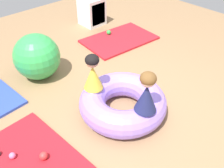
{
  "coord_description": "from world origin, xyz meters",
  "views": [
    {
      "loc": [
        -1.81,
        -1.75,
        2.32
      ],
      "look_at": [
        -0.06,
        0.13,
        0.35
      ],
      "focal_mm": 41.05,
      "sensor_mm": 36.0,
      "label": 1
    }
  ],
  "objects_px": {
    "exercise_ball_large": "(37,57)",
    "child_in_navy": "(147,92)",
    "play_ball_pink": "(12,156)",
    "storage_cube": "(93,12)",
    "play_ball_red": "(44,156)",
    "child_in_yellow": "(93,72)",
    "play_ball_green": "(109,32)",
    "inflatable_cushion": "(123,102)"
  },
  "relations": [
    {
      "from": "child_in_yellow",
      "to": "play_ball_green",
      "type": "bearing_deg",
      "value": -120.83
    },
    {
      "from": "exercise_ball_large",
      "to": "child_in_navy",
      "type": "bearing_deg",
      "value": -79.98
    },
    {
      "from": "play_ball_red",
      "to": "exercise_ball_large",
      "type": "height_order",
      "value": "exercise_ball_large"
    },
    {
      "from": "child_in_navy",
      "to": "storage_cube",
      "type": "bearing_deg",
      "value": -52.04
    },
    {
      "from": "play_ball_green",
      "to": "storage_cube",
      "type": "relative_size",
      "value": 0.16
    },
    {
      "from": "inflatable_cushion",
      "to": "storage_cube",
      "type": "bearing_deg",
      "value": 58.2
    },
    {
      "from": "child_in_navy",
      "to": "play_ball_green",
      "type": "bearing_deg",
      "value": -56.4
    },
    {
      "from": "child_in_yellow",
      "to": "play_ball_green",
      "type": "distance_m",
      "value": 2.13
    },
    {
      "from": "child_in_navy",
      "to": "storage_cube",
      "type": "distance_m",
      "value": 3.13
    },
    {
      "from": "child_in_navy",
      "to": "play_ball_red",
      "type": "relative_size",
      "value": 5.57
    },
    {
      "from": "play_ball_green",
      "to": "exercise_ball_large",
      "type": "distance_m",
      "value": 1.72
    },
    {
      "from": "storage_cube",
      "to": "play_ball_red",
      "type": "bearing_deg",
      "value": -138.25
    },
    {
      "from": "child_in_yellow",
      "to": "storage_cube",
      "type": "xyz_separation_m",
      "value": [
        1.66,
        2.04,
        -0.28
      ]
    },
    {
      "from": "play_ball_pink",
      "to": "play_ball_red",
      "type": "distance_m",
      "value": 0.33
    },
    {
      "from": "child_in_navy",
      "to": "exercise_ball_large",
      "type": "bearing_deg",
      "value": -13.44
    },
    {
      "from": "child_in_yellow",
      "to": "play_ball_red",
      "type": "distance_m",
      "value": 1.09
    },
    {
      "from": "child_in_yellow",
      "to": "exercise_ball_large",
      "type": "relative_size",
      "value": 0.69
    },
    {
      "from": "child_in_yellow",
      "to": "play_ball_pink",
      "type": "xyz_separation_m",
      "value": [
        -1.18,
        -0.05,
        -0.49
      ]
    },
    {
      "from": "play_ball_green",
      "to": "exercise_ball_large",
      "type": "relative_size",
      "value": 0.13
    },
    {
      "from": "storage_cube",
      "to": "child_in_navy",
      "type": "bearing_deg",
      "value": -118.58
    },
    {
      "from": "play_ball_red",
      "to": "exercise_ball_large",
      "type": "relative_size",
      "value": 0.13
    },
    {
      "from": "exercise_ball_large",
      "to": "play_ball_pink",
      "type": "bearing_deg",
      "value": -131.03
    },
    {
      "from": "child_in_yellow",
      "to": "exercise_ball_large",
      "type": "height_order",
      "value": "child_in_yellow"
    },
    {
      "from": "play_ball_pink",
      "to": "exercise_ball_large",
      "type": "height_order",
      "value": "exercise_ball_large"
    },
    {
      "from": "play_ball_red",
      "to": "storage_cube",
      "type": "bearing_deg",
      "value": 41.75
    },
    {
      "from": "play_ball_pink",
      "to": "play_ball_green",
      "type": "height_order",
      "value": "play_ball_green"
    },
    {
      "from": "play_ball_green",
      "to": "exercise_ball_large",
      "type": "xyz_separation_m",
      "value": [
        -1.68,
        -0.27,
        0.26
      ]
    },
    {
      "from": "play_ball_pink",
      "to": "play_ball_green",
      "type": "xyz_separation_m",
      "value": [
        2.71,
        1.45,
        0.01
      ]
    },
    {
      "from": "inflatable_cushion",
      "to": "child_in_yellow",
      "type": "relative_size",
      "value": 2.34
    },
    {
      "from": "child_in_navy",
      "to": "play_ball_red",
      "type": "bearing_deg",
      "value": 46.02
    },
    {
      "from": "play_ball_red",
      "to": "storage_cube",
      "type": "relative_size",
      "value": 0.16
    },
    {
      "from": "child_in_navy",
      "to": "play_ball_pink",
      "type": "xyz_separation_m",
      "value": [
        -1.35,
        0.65,
        -0.5
      ]
    },
    {
      "from": "play_ball_pink",
      "to": "child_in_yellow",
      "type": "bearing_deg",
      "value": 2.49
    },
    {
      "from": "exercise_ball_large",
      "to": "storage_cube",
      "type": "xyz_separation_m",
      "value": [
        1.82,
        0.91,
        -0.06
      ]
    },
    {
      "from": "storage_cube",
      "to": "child_in_yellow",
      "type": "bearing_deg",
      "value": -129.26
    },
    {
      "from": "exercise_ball_large",
      "to": "child_in_yellow",
      "type": "bearing_deg",
      "value": -82.37
    },
    {
      "from": "play_ball_pink",
      "to": "play_ball_green",
      "type": "distance_m",
      "value": 3.07
    },
    {
      "from": "play_ball_pink",
      "to": "exercise_ball_large",
      "type": "xyz_separation_m",
      "value": [
        1.03,
        1.18,
        0.27
      ]
    },
    {
      "from": "storage_cube",
      "to": "inflatable_cushion",
      "type": "bearing_deg",
      "value": -121.8
    },
    {
      "from": "child_in_navy",
      "to": "play_ball_green",
      "type": "height_order",
      "value": "child_in_navy"
    },
    {
      "from": "play_ball_red",
      "to": "play_ball_green",
      "type": "xyz_separation_m",
      "value": [
        2.47,
        1.68,
        -0.0
      ]
    },
    {
      "from": "play_ball_red",
      "to": "child_in_navy",
      "type": "bearing_deg",
      "value": -20.52
    }
  ]
}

